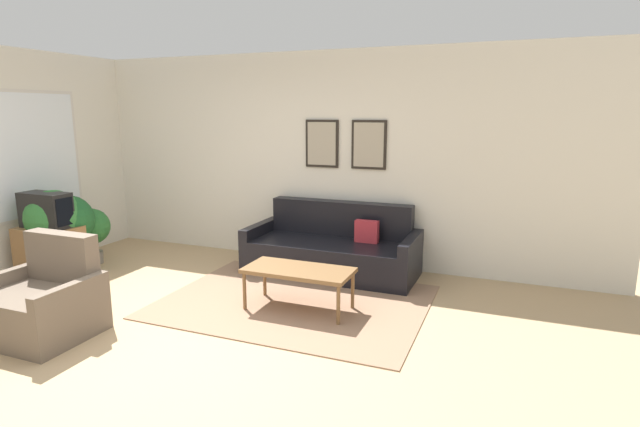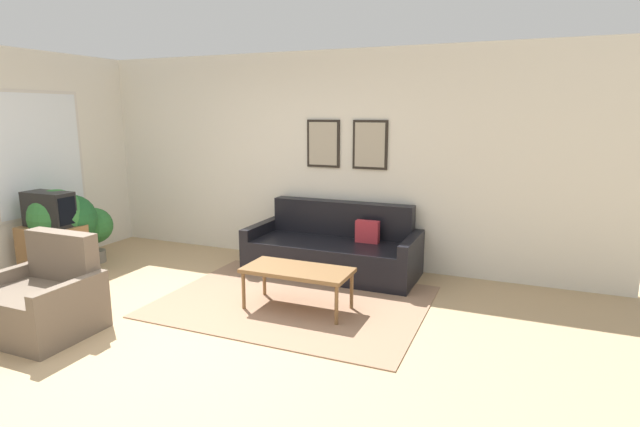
# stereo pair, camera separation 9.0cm
# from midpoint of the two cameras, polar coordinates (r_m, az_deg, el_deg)

# --- Properties ---
(ground_plane) EXTENTS (16.00, 16.00, 0.00)m
(ground_plane) POSITION_cam_midpoint_polar(r_m,az_deg,el_deg) (4.70, -17.35, -13.45)
(ground_plane) COLOR tan
(area_rug) EXTENTS (2.68, 2.02, 0.01)m
(area_rug) POSITION_cam_midpoint_polar(r_m,az_deg,el_deg) (5.29, -3.43, -9.99)
(area_rug) COLOR #937056
(area_rug) RESTS_ON ground_plane
(wall_back) EXTENTS (8.00, 0.09, 2.70)m
(wall_back) POSITION_cam_midpoint_polar(r_m,az_deg,el_deg) (6.61, -3.06, 6.37)
(wall_back) COLOR silver
(wall_back) RESTS_ON ground_plane
(couch) EXTENTS (2.06, 0.90, 0.84)m
(couch) POSITION_cam_midpoint_polar(r_m,az_deg,el_deg) (6.12, 1.10, -4.19)
(couch) COLOR black
(couch) RESTS_ON ground_plane
(coffee_table) EXTENTS (1.07, 0.50, 0.43)m
(coffee_table) POSITION_cam_midpoint_polar(r_m,az_deg,el_deg) (4.97, -2.99, -6.72)
(coffee_table) COLOR brown
(coffee_table) RESTS_ON ground_plane
(tv_stand) EXTENTS (0.69, 0.48, 0.61)m
(tv_stand) POSITION_cam_midpoint_polar(r_m,az_deg,el_deg) (6.81, -28.77, -3.88)
(tv_stand) COLOR olive
(tv_stand) RESTS_ON ground_plane
(tv) EXTENTS (0.60, 0.28, 0.42)m
(tv) POSITION_cam_midpoint_polar(r_m,az_deg,el_deg) (6.70, -29.17, 0.35)
(tv) COLOR black
(tv) RESTS_ON tv_stand
(armchair) EXTENTS (0.92, 0.76, 0.87)m
(armchair) POSITION_cam_midpoint_polar(r_m,az_deg,el_deg) (5.13, -29.62, -8.92)
(armchair) COLOR #6B5B4C
(armchair) RESTS_ON ground_plane
(potted_plant_tall) EXTENTS (0.66, 0.66, 1.03)m
(potted_plant_tall) POSITION_cam_midpoint_polar(r_m,az_deg,el_deg) (6.81, -28.43, -0.62)
(potted_plant_tall) COLOR slate
(potted_plant_tall) RESTS_ON ground_plane
(potted_plant_by_window) EXTENTS (0.46, 0.46, 0.72)m
(potted_plant_by_window) POSITION_cam_midpoint_polar(r_m,az_deg,el_deg) (7.12, -24.97, -1.59)
(potted_plant_by_window) COLOR slate
(potted_plant_by_window) RESTS_ON ground_plane
(potted_plant_small) EXTENTS (0.61, 0.61, 0.95)m
(potted_plant_small) POSITION_cam_midpoint_polar(r_m,az_deg,el_deg) (6.87, -27.14, -0.98)
(potted_plant_small) COLOR #383D42
(potted_plant_small) RESTS_ON ground_plane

